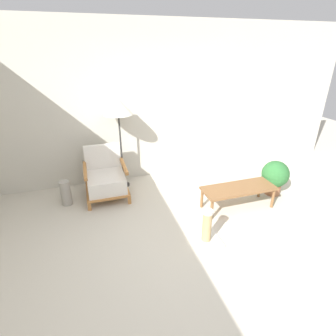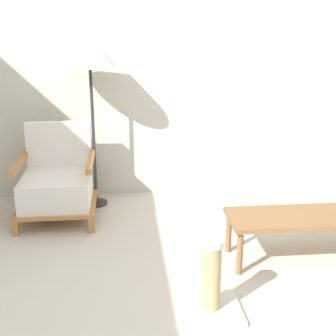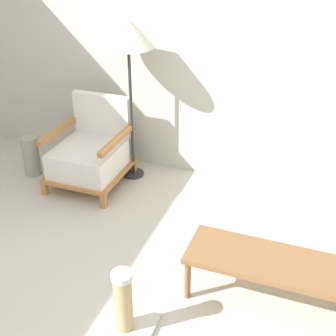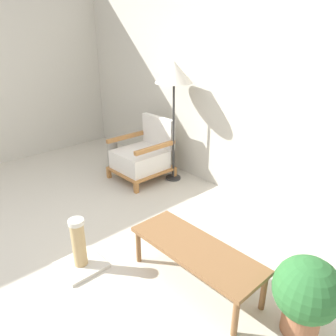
{
  "view_description": "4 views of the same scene",
  "coord_description": "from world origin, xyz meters",
  "views": [
    {
      "loc": [
        -1.06,
        -2.03,
        2.26
      ],
      "look_at": [
        0.07,
        1.48,
        0.55
      ],
      "focal_mm": 28.0,
      "sensor_mm": 36.0,
      "label": 1
    },
    {
      "loc": [
        -0.29,
        -2.05,
        1.66
      ],
      "look_at": [
        0.07,
        1.48,
        0.55
      ],
      "focal_mm": 50.0,
      "sensor_mm": 36.0,
      "label": 2
    },
    {
      "loc": [
        1.2,
        -1.52,
        2.36
      ],
      "look_at": [
        0.07,
        1.48,
        0.55
      ],
      "focal_mm": 50.0,
      "sensor_mm": 36.0,
      "label": 3
    },
    {
      "loc": [
        2.38,
        -0.65,
        1.92
      ],
      "look_at": [
        0.07,
        1.48,
        0.55
      ],
      "focal_mm": 35.0,
      "sensor_mm": 36.0,
      "label": 4
    }
  ],
  "objects": [
    {
      "name": "floor_lamp",
      "position": [
        -0.55,
        2.15,
        1.37
      ],
      "size": [
        0.47,
        0.47,
        1.54
      ],
      "color": "#2D2D2D",
      "rests_on": "ground_plane"
    },
    {
      "name": "coffee_table",
      "position": [
        1.0,
        0.91,
        0.31
      ],
      "size": [
        1.11,
        0.41,
        0.35
      ],
      "color": "brown",
      "rests_on": "ground_plane"
    },
    {
      "name": "armchair",
      "position": [
        -0.86,
        1.88,
        0.32
      ],
      "size": [
        0.66,
        0.7,
        0.8
      ],
      "color": "#B2753D",
      "rests_on": "ground_plane"
    },
    {
      "name": "scratching_post",
      "position": [
        0.21,
        0.33,
        0.16
      ],
      "size": [
        0.36,
        0.36,
        0.47
      ],
      "color": "beige",
      "rests_on": "ground_plane"
    },
    {
      "name": "wall_back",
      "position": [
        0.0,
        2.46,
        1.35
      ],
      "size": [
        8.0,
        0.06,
        2.7
      ],
      "color": "beige",
      "rests_on": "ground_plane"
    }
  ]
}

